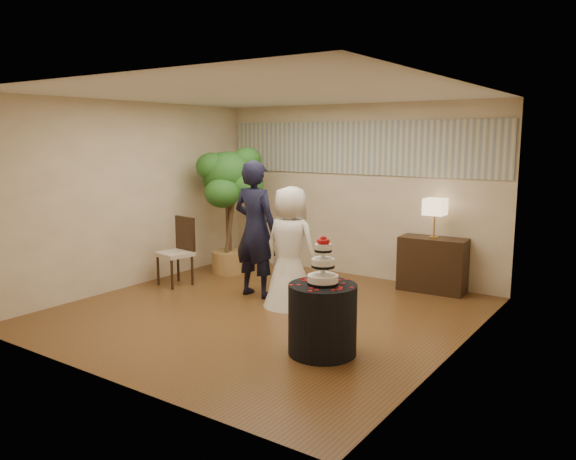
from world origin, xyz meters
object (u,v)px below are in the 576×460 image
Objects in this scene: table_lamp at (435,218)px; side_chair at (175,252)px; wedding_cake at (323,260)px; console at (433,265)px; bride at (290,247)px; ficus_tree at (228,210)px; cake_table at (322,319)px; groom at (255,229)px.

side_chair is at bearing -150.47° from table_lamp.
table_lamp is (0.08, 3.03, 0.09)m from wedding_cake.
side_chair reaches higher than console.
bride is 1.76m from wedding_cake.
ficus_tree is (-3.25, -0.82, 0.67)m from console.
table_lamp reaches higher than side_chair.
wedding_cake is 3.86m from ficus_tree.
bride is at bearing 13.05° from side_chair.
bride is 1.80m from cake_table.
groom is 2.62m from table_lamp.
side_chair is (-0.15, -1.10, -0.55)m from ficus_tree.
table_lamp reaches higher than console.
wedding_cake is 0.24× the size of ficus_tree.
side_chair is at bearing -153.71° from console.
side_chair is (-3.40, -1.93, -0.57)m from table_lamp.
ficus_tree is at bearing 91.66° from side_chair.
cake_table is at bearing -8.83° from side_chair.
ficus_tree is at bearing 145.14° from wedding_cake.
console is at bearing 39.05° from side_chair.
console is 0.92× the size of side_chair.
cake_table is at bearing 135.84° from bride.
cake_table is 0.71× the size of side_chair.
table_lamp is (2.01, 1.68, 0.12)m from groom.
wedding_cake is at bearing -94.81° from console.
wedding_cake is (1.93, -1.35, 0.03)m from groom.
table_lamp is 3.95m from side_chair.
groom is 0.71m from bride.
console is (0.08, 3.03, 0.03)m from cake_table.
bride is 2.17m from ficus_tree.
cake_table is 1.46× the size of wedding_cake.
wedding_cake is 0.89× the size of table_lamp.
groom is 2.35m from wedding_cake.
groom reaches higher than console.
side_chair is at bearing 3.98° from bride.
cake_table is (1.25, -1.23, -0.44)m from bride.
wedding_cake is 0.49× the size of side_chair.
groom is at bearing 19.53° from side_chair.
table_lamp is 0.27× the size of ficus_tree.
bride is at bearing -129.69° from console.
table_lamp is (0.00, 0.00, 0.69)m from console.
bride reaches higher than side_chair.
table_lamp is at bearing 14.21° from ficus_tree.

